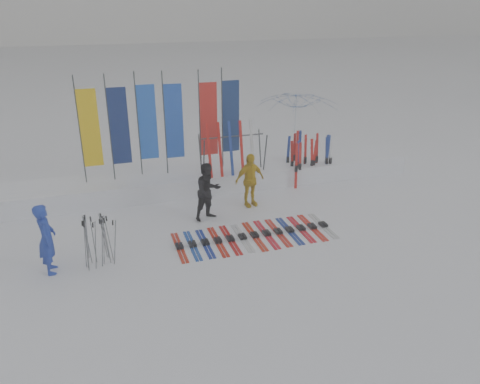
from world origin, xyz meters
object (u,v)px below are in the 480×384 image
object	(u,v)px
ski_rack	(233,149)
person_blue	(47,239)
ski_row	(255,235)
person_yellow	(250,180)
person_black	(208,192)
tent_canopy	(296,128)

from	to	relation	value
ski_rack	person_blue	bearing A→B (deg)	-146.92
ski_row	person_yellow	bearing A→B (deg)	75.13
ski_row	ski_rack	xyz separation A→B (m)	(0.41, 3.31, 1.35)
person_black	tent_canopy	bearing A→B (deg)	21.00
person_yellow	person_blue	bearing A→B (deg)	-171.06
person_blue	ski_rack	distance (m)	6.44
person_yellow	ski_row	distance (m)	2.15
tent_canopy	ski_row	bearing A→B (deg)	-123.52
person_blue	person_yellow	xyz separation A→B (m)	(5.47, 2.13, -0.02)
person_blue	tent_canopy	size ratio (longest dim) A/B	0.55
person_blue	person_yellow	bearing A→B (deg)	-70.36
ski_row	ski_rack	size ratio (longest dim) A/B	2.03
person_blue	ski_rack	xyz separation A→B (m)	(5.37, 3.50, 0.55)
person_black	person_yellow	xyz separation A→B (m)	(1.39, 0.52, -0.01)
person_black	tent_canopy	distance (m)	5.74
tent_canopy	ski_row	world-z (taller)	tent_canopy
person_yellow	ski_rack	distance (m)	1.49
person_blue	person_black	world-z (taller)	person_blue
person_black	ski_rack	world-z (taller)	ski_rack
person_yellow	ski_rack	size ratio (longest dim) A/B	0.79
person_black	tent_canopy	xyz separation A→B (m)	(4.30, 3.76, 0.53)
person_black	ski_rack	bearing A→B (deg)	35.61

